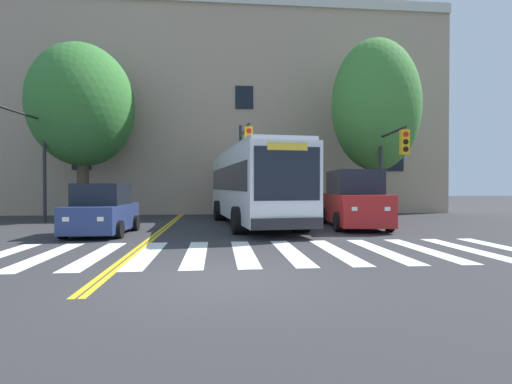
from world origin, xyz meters
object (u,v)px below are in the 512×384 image
Objects in this scene: city_bus at (252,184)px; car_navy_near_lane at (102,211)px; street_tree_curbside_small at (83,106)px; traffic_light_overhead at (244,154)px; car_red_far_lane at (353,200)px; traffic_light_far_corner at (24,143)px; street_tree_curbside_large at (376,106)px; traffic_light_near_corner at (391,156)px.

car_navy_near_lane is (-5.68, -3.10, -0.98)m from city_bus.
street_tree_curbside_small is (-2.95, 7.07, 5.13)m from car_navy_near_lane.
street_tree_curbside_small reaches higher than traffic_light_overhead.
car_red_far_lane is at bearing -23.38° from street_tree_curbside_small.
traffic_light_far_corner is 0.55× the size of street_tree_curbside_large.
car_red_far_lane is 5.82m from traffic_light_overhead.
traffic_light_far_corner is 17.18m from street_tree_curbside_large.
city_bus is 2.13× the size of traffic_light_far_corner.
car_navy_near_lane is 0.40× the size of street_tree_curbside_large.
traffic_light_near_corner is at bearing -3.34° from traffic_light_far_corner.
street_tree_curbside_small reaches higher than traffic_light_far_corner.
street_tree_curbside_large reaches higher than car_red_far_lane.
traffic_light_far_corner is at bearing 176.66° from traffic_light_near_corner.
car_navy_near_lane is 0.80× the size of traffic_light_near_corner.
city_bus is 10.15m from traffic_light_far_corner.
city_bus is 2.39× the size of traffic_light_near_corner.
traffic_light_overhead is (-6.52, 2.02, 0.22)m from traffic_light_near_corner.
traffic_light_near_corner reaches higher than city_bus.
city_bus is at bearing 175.63° from traffic_light_near_corner.
traffic_light_overhead is 0.54× the size of street_tree_curbside_small.
car_red_far_lane is 0.56× the size of street_tree_curbside_large.
car_navy_near_lane is 0.76× the size of traffic_light_overhead.
traffic_light_overhead is at bearing 145.11° from car_red_far_lane.
street_tree_curbside_large is (12.56, 5.85, 5.17)m from car_navy_near_lane.
traffic_light_overhead is at bearing 6.29° from traffic_light_far_corner.
street_tree_curbside_small is at bearing 68.87° from traffic_light_far_corner.
car_navy_near_lane is at bearing -39.67° from traffic_light_far_corner.
street_tree_curbside_small is (-8.63, 3.97, 4.15)m from city_bus.
street_tree_curbside_small is (-15.51, 1.22, -0.04)m from street_tree_curbside_large.
street_tree_curbside_large reaches higher than traffic_light_near_corner.
street_tree_curbside_large reaches higher than street_tree_curbside_small.
traffic_light_far_corner is at bearing 171.87° from car_red_far_lane.
street_tree_curbside_large is (7.16, 1.21, 2.70)m from traffic_light_overhead.
car_red_far_lane is at bearing -8.13° from traffic_light_far_corner.
city_bus is 8.51m from street_tree_curbside_large.
car_navy_near_lane is at bearing -67.36° from street_tree_curbside_small.
traffic_light_overhead is at bearing 162.82° from traffic_light_near_corner.
traffic_light_far_corner is at bearing 177.30° from city_bus.
traffic_light_far_corner is (-14.12, 2.02, 2.48)m from car_red_far_lane.
traffic_light_overhead is (9.70, 1.07, -0.31)m from traffic_light_far_corner.
street_tree_curbside_small is (1.35, 3.50, 2.36)m from traffic_light_far_corner.
city_bus is 4.48m from car_red_far_lane.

